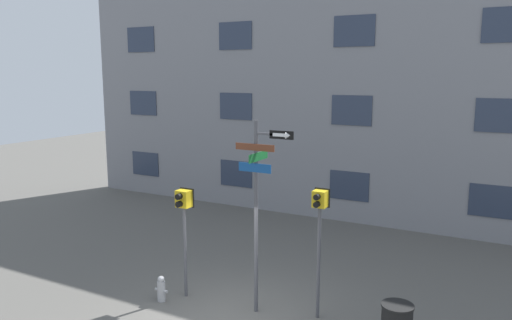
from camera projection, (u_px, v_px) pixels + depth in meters
The scene contains 5 objects.
building_facade at pixel (356, 71), 17.84m from camera, with size 24.00×0.64×11.05m.
street_sign_pole at pixel (259, 199), 11.07m from camera, with size 1.38×0.85×4.44m.
pedestrian_signal_left at pixel (184, 212), 11.99m from camera, with size 0.40×0.40×2.72m.
pedestrian_signal_right at pixel (319, 220), 10.89m from camera, with size 0.36×0.40×2.97m.
fire_hydrant at pixel (161, 289), 12.04m from camera, with size 0.36×0.20×0.64m.
Camera 1 is at (5.41, -8.69, 5.44)m, focal length 35.00 mm.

